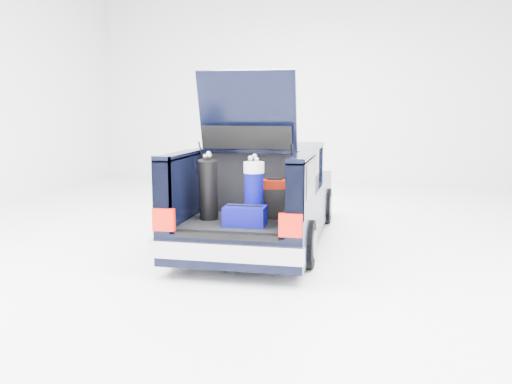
% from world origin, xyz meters
% --- Properties ---
extents(ground, '(14.00, 14.00, 0.00)m').
position_xyz_m(ground, '(0.00, 0.00, 0.00)').
color(ground, white).
rests_on(ground, ground).
extents(car, '(1.87, 4.65, 2.47)m').
position_xyz_m(car, '(-0.00, 0.11, 0.67)').
color(car, black).
rests_on(car, ground).
extents(red_suitcase, '(0.34, 0.24, 0.52)m').
position_xyz_m(red_suitcase, '(0.40, -1.25, 0.85)').
color(red_suitcase, '#6C1003').
rests_on(red_suitcase, car).
extents(black_golf_bag, '(0.30, 0.37, 0.86)m').
position_xyz_m(black_golf_bag, '(-0.40, -1.50, 0.99)').
color(black_golf_bag, black).
rests_on(black_golf_bag, car).
extents(blue_golf_bag, '(0.32, 0.32, 0.85)m').
position_xyz_m(blue_golf_bag, '(0.19, -1.51, 0.98)').
color(blue_golf_bag, black).
rests_on(blue_golf_bag, car).
extents(blue_duffel, '(0.50, 0.34, 0.26)m').
position_xyz_m(blue_duffel, '(0.13, -1.74, 0.72)').
color(blue_duffel, '#050462').
rests_on(blue_duffel, car).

